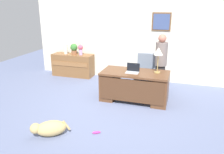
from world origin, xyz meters
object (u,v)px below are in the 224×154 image
object	(u,v)px
dog_lying	(49,128)
dog_toy_bone	(96,132)
credenza	(73,65)
laptop	(133,70)
vase_with_flowers	(81,49)
vase_empty	(66,49)
desk	(134,85)
potted_plant	(74,49)
armchair	(146,73)
person_standing	(161,63)
desk_lamp	(158,53)

from	to	relation	value
dog_lying	dog_toy_bone	size ratio (longest dim) A/B	3.98
credenza	laptop	xyz separation A→B (m)	(2.42, -1.46, 0.44)
vase_with_flowers	credenza	bearing A→B (deg)	-179.74
dog_lying	dog_toy_bone	distance (m)	0.90
dog_lying	vase_with_flowers	bearing A→B (deg)	105.54
credenza	laptop	distance (m)	2.85
vase_empty	desk	bearing A→B (deg)	-27.83
credenza	vase_with_flowers	bearing A→B (deg)	0.26
vase_with_flowers	dog_toy_bone	xyz separation A→B (m)	(1.81, -3.22, -0.93)
desk	potted_plant	distance (m)	2.84
dog_toy_bone	potted_plant	bearing A→B (deg)	122.52
credenza	armchair	world-z (taller)	armchair
credenza	armchair	bearing A→B (deg)	-10.51
desk	vase_empty	xyz separation A→B (m)	(-2.71, 1.43, 0.50)
person_standing	dog_lying	size ratio (longest dim) A/B	2.47
laptop	potted_plant	distance (m)	2.77
potted_plant	desk	bearing A→B (deg)	-30.82
credenza	dog_toy_bone	xyz separation A→B (m)	(2.12, -3.22, -0.35)
credenza	armchair	xyz separation A→B (m)	(2.61, -0.49, 0.09)
laptop	vase_with_flowers	xyz separation A→B (m)	(-2.10, 1.46, 0.14)
desk	laptop	xyz separation A→B (m)	(-0.05, -0.03, 0.40)
dog_lying	laptop	xyz separation A→B (m)	(1.12, 2.10, 0.66)
dog_lying	vase_empty	size ratio (longest dim) A/B	2.10
desk_lamp	potted_plant	size ratio (longest dim) A/B	1.76
credenza	desk_lamp	xyz separation A→B (m)	(3.00, -1.30, 0.88)
desk	person_standing	bearing A→B (deg)	55.58
dog_lying	vase_empty	xyz separation A→B (m)	(-1.54, 3.56, 0.76)
vase_with_flowers	person_standing	bearing A→B (deg)	-13.19
credenza	person_standing	world-z (taller)	person_standing
potted_plant	armchair	bearing A→B (deg)	-10.82
laptop	desk_lamp	world-z (taller)	desk_lamp
desk_lamp	vase_with_flowers	bearing A→B (deg)	154.21
desk	potted_plant	world-z (taller)	potted_plant
dog_toy_bone	dog_lying	bearing A→B (deg)	-157.90
desk	vase_empty	bearing A→B (deg)	152.17
vase_empty	credenza	bearing A→B (deg)	-0.33
vase_with_flowers	laptop	bearing A→B (deg)	-34.70
laptop	dog_toy_bone	world-z (taller)	laptop
armchair	vase_with_flowers	world-z (taller)	vase_with_flowers
dog_lying	vase_empty	bearing A→B (deg)	113.47
desk_lamp	dog_toy_bone	size ratio (longest dim) A/B	3.82
credenza	armchair	size ratio (longest dim) A/B	1.38
armchair	dog_toy_bone	distance (m)	2.81
desk	person_standing	world-z (taller)	person_standing
vase_with_flowers	vase_empty	xyz separation A→B (m)	(-0.56, 0.00, -0.05)
dog_lying	desk_lamp	bearing A→B (deg)	52.92
credenza	potted_plant	size ratio (longest dim) A/B	3.90
person_standing	vase_with_flowers	bearing A→B (deg)	166.81
person_standing	desk	bearing A→B (deg)	-124.42
desk_lamp	potted_plant	distance (m)	3.22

